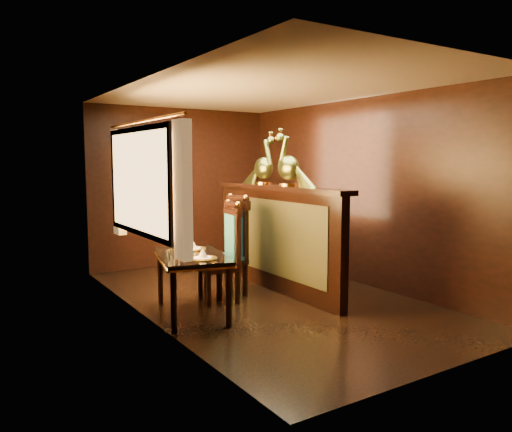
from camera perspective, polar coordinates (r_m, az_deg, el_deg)
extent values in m
plane|color=black|center=(6.16, 1.34, -9.43)|extent=(5.00, 5.00, 0.00)
cube|color=black|center=(8.13, -8.50, 3.30)|extent=(3.00, 0.04, 2.50)
cube|color=black|center=(4.11, 21.14, -0.01)|extent=(3.00, 0.04, 2.50)
cube|color=black|center=(5.26, -12.34, 1.57)|extent=(0.04, 5.00, 2.50)
cube|color=black|center=(6.89, 11.81, 2.69)|extent=(0.04, 5.00, 2.50)
cube|color=beige|center=(5.98, 1.41, 14.29)|extent=(3.00, 5.00, 0.04)
cube|color=#FFC672|center=(5.53, -13.43, 3.85)|extent=(0.01, 1.70, 1.05)
cube|color=#F2B241|center=(4.66, -8.38, 2.91)|extent=(0.10, 0.22, 1.30)
cube|color=#F2B241|center=(6.48, -15.43, 3.70)|extent=(0.10, 0.22, 1.30)
cylinder|color=gold|center=(5.56, -12.85, 10.53)|extent=(0.03, 2.20, 0.03)
cube|color=black|center=(6.44, 2.28, -2.80)|extent=(0.12, 2.60, 1.30)
cube|color=#323317|center=(6.39, 1.80, -2.41)|extent=(0.02, 2.20, 0.95)
cube|color=black|center=(6.37, 2.30, 3.25)|extent=(0.26, 2.70, 0.06)
cube|color=black|center=(5.42, -7.37, -4.56)|extent=(0.93, 1.25, 0.04)
cube|color=gold|center=(5.43, -7.37, -4.87)|extent=(0.95, 1.28, 0.02)
cylinder|color=black|center=(4.98, -9.39, -9.69)|extent=(0.06, 0.06, 0.61)
cylinder|color=black|center=(5.09, -3.15, -9.26)|extent=(0.06, 0.06, 0.61)
cylinder|color=black|center=(5.94, -10.88, -7.08)|extent=(0.06, 0.06, 0.61)
cylinder|color=black|center=(6.03, -5.63, -6.79)|extent=(0.06, 0.06, 0.61)
cylinder|color=gold|center=(5.16, -6.10, -4.83)|extent=(0.30, 0.30, 0.01)
cone|color=silver|center=(5.14, -6.11, -4.24)|extent=(0.11, 0.11, 0.10)
cylinder|color=gold|center=(5.72, -7.24, -3.73)|extent=(0.30, 0.30, 0.01)
cone|color=silver|center=(5.71, -7.25, -3.20)|extent=(0.11, 0.11, 0.10)
cylinder|color=silver|center=(5.36, -10.19, -4.20)|extent=(0.03, 0.03, 0.06)
cylinder|color=silver|center=(5.40, -9.95, -4.12)|extent=(0.03, 0.03, 0.06)
cube|color=black|center=(5.97, -4.32, -5.92)|extent=(0.49, 0.49, 0.06)
cube|color=navy|center=(5.96, -4.32, -5.49)|extent=(0.44, 0.44, 0.05)
cube|color=navy|center=(5.96, -2.65, -2.44)|extent=(0.09, 0.33, 0.55)
cube|color=black|center=(5.80, -5.43, -8.50)|extent=(0.05, 0.05, 0.38)
cube|color=black|center=(5.91, -2.13, -8.20)|extent=(0.05, 0.05, 0.38)
cube|color=black|center=(6.13, -6.39, -7.70)|extent=(0.05, 0.05, 0.38)
cube|color=black|center=(6.23, -3.25, -7.43)|extent=(0.05, 0.05, 0.38)
sphere|color=gold|center=(5.75, -2.09, 1.37)|extent=(0.06, 0.06, 0.06)
sphere|color=gold|center=(6.08, -3.23, 1.63)|extent=(0.06, 0.06, 0.06)
cube|color=black|center=(6.25, -3.60, -5.20)|extent=(0.45, 0.45, 0.06)
cube|color=navy|center=(6.24, -3.60, -4.77)|extent=(0.41, 0.41, 0.05)
cube|color=navy|center=(6.28, -2.09, -1.69)|extent=(0.04, 0.35, 0.57)
cube|color=black|center=(6.05, -4.23, -7.78)|extent=(0.05, 0.05, 0.40)
cube|color=black|center=(6.23, -1.26, -7.35)|extent=(0.05, 0.05, 0.40)
cube|color=black|center=(6.37, -5.85, -7.09)|extent=(0.05, 0.05, 0.40)
cube|color=black|center=(6.54, -2.99, -6.70)|extent=(0.05, 0.05, 0.40)
sphere|color=gold|center=(6.08, -1.21, 2.12)|extent=(0.07, 0.07, 0.07)
sphere|color=gold|center=(6.39, -2.97, 2.32)|extent=(0.07, 0.07, 0.07)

